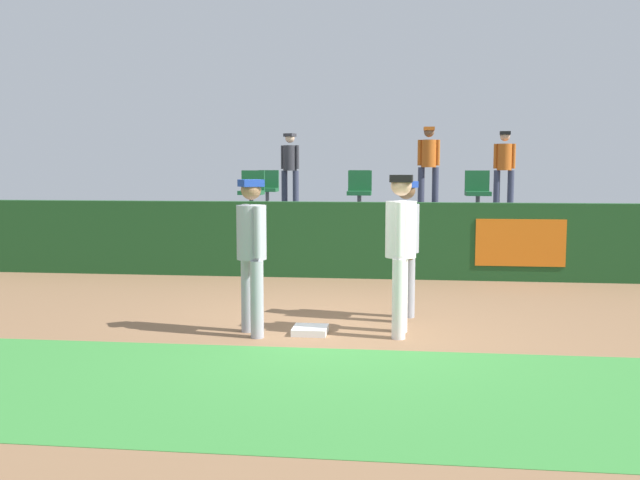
# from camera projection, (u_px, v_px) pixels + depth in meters

# --- Properties ---
(ground_plane) EXTENTS (60.00, 60.00, 0.00)m
(ground_plane) POSITION_uv_depth(u_px,v_px,m) (335.00, 331.00, 8.17)
(ground_plane) COLOR #846042
(grass_foreground_strip) EXTENTS (18.00, 2.80, 0.01)m
(grass_foreground_strip) POSITION_uv_depth(u_px,v_px,m) (312.00, 390.00, 5.97)
(grass_foreground_strip) COLOR #388438
(grass_foreground_strip) RESTS_ON ground_plane
(first_base) EXTENTS (0.40, 0.40, 0.08)m
(first_base) POSITION_uv_depth(u_px,v_px,m) (310.00, 330.00, 8.03)
(first_base) COLOR white
(first_base) RESTS_ON ground_plane
(player_fielder_home) EXTENTS (0.38, 0.57, 1.86)m
(player_fielder_home) POSITION_uv_depth(u_px,v_px,m) (401.00, 243.00, 7.85)
(player_fielder_home) COLOR white
(player_fielder_home) RESTS_ON ground_plane
(player_runner_visitor) EXTENTS (0.43, 0.47, 1.77)m
(player_runner_visitor) POSITION_uv_depth(u_px,v_px,m) (406.00, 240.00, 8.66)
(player_runner_visitor) COLOR #9EA3AD
(player_runner_visitor) RESTS_ON ground_plane
(player_coach_visitor) EXTENTS (0.47, 0.47, 1.80)m
(player_coach_visitor) POSITION_uv_depth(u_px,v_px,m) (252.00, 246.00, 7.87)
(player_coach_visitor) COLOR #9EA3AD
(player_coach_visitor) RESTS_ON ground_plane
(field_wall) EXTENTS (18.00, 0.26, 1.34)m
(field_wall) POSITION_uv_depth(u_px,v_px,m) (358.00, 240.00, 12.07)
(field_wall) COLOR #19471E
(field_wall) RESTS_ON ground_plane
(bleacher_platform) EXTENTS (18.00, 4.80, 1.05)m
(bleacher_platform) POSITION_uv_depth(u_px,v_px,m) (364.00, 234.00, 14.62)
(bleacher_platform) COLOR #59595E
(bleacher_platform) RESTS_ON ground_plane
(seat_back_left) EXTENTS (0.46, 0.44, 0.84)m
(seat_back_left) POSITION_uv_depth(u_px,v_px,m) (268.00, 187.00, 15.44)
(seat_back_left) COLOR #4C4C51
(seat_back_left) RESTS_ON bleacher_platform
(seat_back_center) EXTENTS (0.47, 0.44, 0.84)m
(seat_back_center) POSITION_uv_depth(u_px,v_px,m) (359.00, 187.00, 15.20)
(seat_back_center) COLOR #4C4C51
(seat_back_center) RESTS_ON bleacher_platform
(seat_front_center) EXTENTS (0.46, 0.44, 0.84)m
(seat_front_center) POSITION_uv_depth(u_px,v_px,m) (360.00, 189.00, 13.41)
(seat_front_center) COLOR #4C4C51
(seat_front_center) RESTS_ON bleacher_platform
(seat_front_right) EXTENTS (0.47, 0.44, 0.84)m
(seat_front_right) POSITION_uv_depth(u_px,v_px,m) (478.00, 190.00, 13.15)
(seat_front_right) COLOR #4C4C51
(seat_front_right) RESTS_ON bleacher_platform
(seat_front_left) EXTENTS (0.46, 0.44, 0.84)m
(seat_front_left) POSITION_uv_depth(u_px,v_px,m) (252.00, 189.00, 13.66)
(seat_front_left) COLOR #4C4C51
(seat_front_left) RESTS_ON bleacher_platform
(spectator_hooded) EXTENTS (0.45, 0.41, 1.68)m
(spectator_hooded) POSITION_uv_depth(u_px,v_px,m) (290.00, 164.00, 15.93)
(spectator_hooded) COLOR #33384C
(spectator_hooded) RESTS_ON bleacher_platform
(spectator_capped) EXTENTS (0.48, 0.35, 1.70)m
(spectator_capped) POSITION_uv_depth(u_px,v_px,m) (504.00, 164.00, 15.32)
(spectator_capped) COLOR #33384C
(spectator_capped) RESTS_ON bleacher_platform
(spectator_casual) EXTENTS (0.52, 0.35, 1.84)m
(spectator_casual) POSITION_uv_depth(u_px,v_px,m) (429.00, 160.00, 16.00)
(spectator_casual) COLOR #33384C
(spectator_casual) RESTS_ON bleacher_platform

